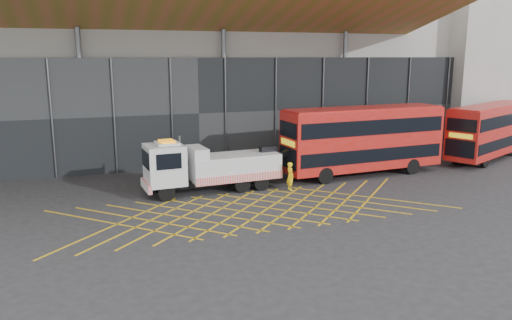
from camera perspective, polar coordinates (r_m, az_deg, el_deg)
name	(u,v)px	position (r m, az deg, el deg)	size (l,w,h in m)	color
ground_plane	(212,214)	(26.43, -5.10, -6.18)	(120.00, 120.00, 0.00)	#272729
road_markings	(255,209)	(27.08, -0.15, -5.67)	(21.56, 7.16, 0.01)	gold
construction_building	(178,45)	(43.53, -8.93, 12.81)	(55.00, 23.97, 18.00)	#989893
east_building	(485,36)	(55.52, 24.66, 12.73)	(15.00, 12.00, 20.00)	gray
recovery_truck	(208,167)	(30.29, -5.46, -0.75)	(9.81, 2.86, 3.41)	black
bus_towed	(363,138)	(35.07, 12.15, 2.50)	(11.70, 3.40, 4.70)	#AD140F
bus_second	(490,129)	(43.79, 25.19, 3.21)	(10.72, 6.72, 4.36)	#AD140F
worker	(290,176)	(30.75, 3.94, -1.86)	(0.64, 0.42, 1.76)	yellow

